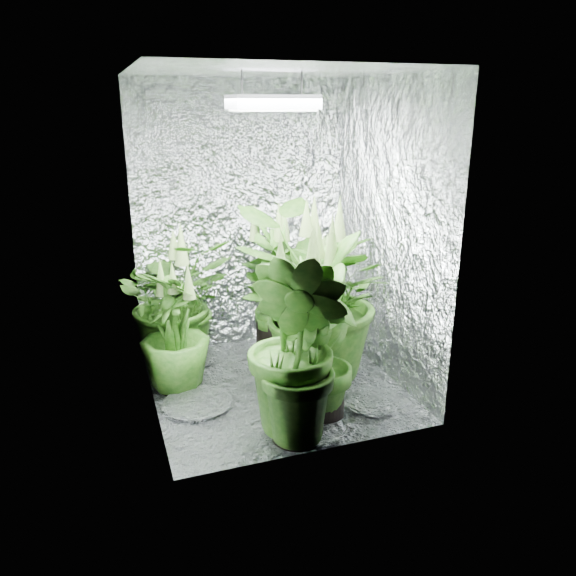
# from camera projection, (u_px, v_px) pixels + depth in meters

# --- Properties ---
(ground) EXTENTS (1.60, 1.60, 0.00)m
(ground) POSITION_uv_depth(u_px,v_px,m) (275.00, 385.00, 3.82)
(ground) COLOR silver
(ground) RESTS_ON ground
(walls) EXTENTS (1.62, 1.62, 2.00)m
(walls) POSITION_uv_depth(u_px,v_px,m) (274.00, 242.00, 3.50)
(walls) COLOR silver
(walls) RESTS_ON ground
(ceiling) EXTENTS (1.60, 1.60, 0.01)m
(ceiling) POSITION_uv_depth(u_px,v_px,m) (272.00, 71.00, 3.19)
(ceiling) COLOR silver
(ceiling) RESTS_ON walls
(grow_lamp) EXTENTS (0.50, 0.30, 0.22)m
(grow_lamp) POSITION_uv_depth(u_px,v_px,m) (273.00, 103.00, 3.24)
(grow_lamp) COLOR gray
(grow_lamp) RESTS_ON ceiling
(plant_a) EXTENTS (0.97, 0.97, 1.02)m
(plant_a) POSITION_uv_depth(u_px,v_px,m) (175.00, 300.00, 4.04)
(plant_a) COLOR black
(plant_a) RESTS_ON ground
(plant_b) EXTENTS (0.75, 0.75, 1.13)m
(plant_b) POSITION_uv_depth(u_px,v_px,m) (275.00, 287.00, 4.20)
(plant_b) COLOR black
(plant_b) RESTS_ON ground
(plant_c) EXTENTS (0.62, 0.62, 0.99)m
(plant_c) POSITION_uv_depth(u_px,v_px,m) (313.00, 306.00, 3.97)
(plant_c) COLOR black
(plant_c) RESTS_ON ground
(plant_d) EXTENTS (0.64, 0.64, 0.89)m
(plant_d) POSITION_uv_depth(u_px,v_px,m) (174.00, 332.00, 3.65)
(plant_d) COLOR black
(plant_d) RESTS_ON ground
(plant_e) EXTENTS (1.15, 1.15, 1.27)m
(plant_e) POSITION_uv_depth(u_px,v_px,m) (319.00, 298.00, 3.69)
(plant_e) COLOR black
(plant_e) RESTS_ON ground
(plant_f) EXTENTS (0.72, 0.72, 1.23)m
(plant_f) POSITION_uv_depth(u_px,v_px,m) (322.00, 331.00, 3.24)
(plant_f) COLOR black
(plant_f) RESTS_ON ground
(plant_g) EXTENTS (0.80, 0.80, 1.20)m
(plant_g) POSITION_uv_depth(u_px,v_px,m) (298.00, 348.00, 3.05)
(plant_g) COLOR black
(plant_g) RESTS_ON ground
(circulation_fan) EXTENTS (0.16, 0.27, 0.32)m
(circulation_fan) POSITION_uv_depth(u_px,v_px,m) (324.00, 323.00, 4.53)
(circulation_fan) COLOR black
(circulation_fan) RESTS_ON ground
(plant_label) EXTENTS (0.05, 0.04, 0.07)m
(plant_label) POSITION_uv_depth(u_px,v_px,m) (310.00, 391.00, 3.12)
(plant_label) COLOR white
(plant_label) RESTS_ON plant_g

